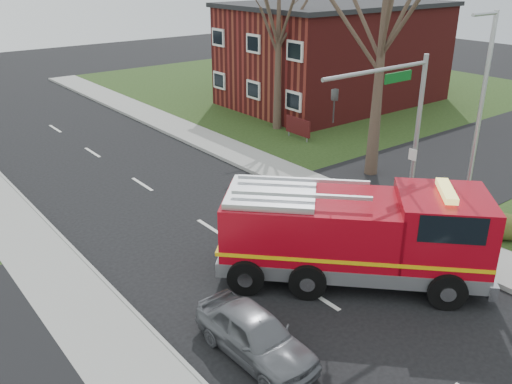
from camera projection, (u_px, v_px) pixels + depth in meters
ground at (317, 296)px, 17.29m from camera, size 120.00×120.00×0.00m
sidewalk_right at (433, 238)px, 20.78m from camera, size 2.40×80.00×0.15m
sidewalk_left at (141, 379)px, 13.74m from camera, size 2.40×80.00×0.15m
brick_building at (335, 54)px, 39.69m from camera, size 15.40×10.40×7.25m
health_center_sign at (298, 127)px, 31.96m from camera, size 0.12×2.00×1.40m
hedge_corner at (499, 215)px, 21.45m from camera, size 2.80×2.00×0.90m
bare_tree_near at (384, 21)px, 24.14m from camera, size 6.00×6.00×12.00m
bare_tree_far at (279, 24)px, 31.87m from camera, size 5.25×5.25×10.50m
traffic_signal_mast at (398, 116)px, 19.50m from camera, size 5.29×0.18×6.80m
streetlight_pole at (477, 124)px, 19.21m from camera, size 1.48×0.16×8.40m
fire_engine at (355, 237)px, 17.73m from camera, size 7.98×8.05×3.41m
parked_car_maroon at (255, 335)px, 14.44m from camera, size 1.69×3.96×1.34m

